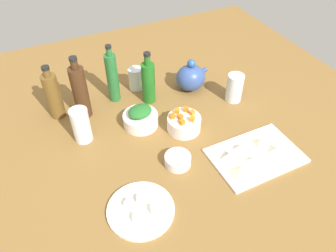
{
  "coord_description": "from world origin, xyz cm",
  "views": [
    {
      "loc": [
        -38.8,
        -83.12,
        92.3
      ],
      "look_at": [
        0.0,
        0.0,
        8.0
      ],
      "focal_mm": 34.95,
      "sensor_mm": 36.0,
      "label": 1
    }
  ],
  "objects_px": {
    "bottle_2": "(148,82)",
    "drinking_glass_0": "(135,79)",
    "bowl_carrots": "(184,124)",
    "bottle_3": "(80,92)",
    "bowl_small_side": "(178,160)",
    "bottle_0": "(53,95)",
    "bottle_1": "(112,77)",
    "plate_tofu": "(141,210)",
    "teapot": "(191,77)",
    "cutting_board": "(256,156)",
    "drinking_glass_2": "(235,88)",
    "drinking_glass_1": "(81,125)",
    "bowl_greens": "(141,120)"
  },
  "relations": [
    {
      "from": "bottle_1",
      "to": "bottle_0",
      "type": "bearing_deg",
      "value": -178.33
    },
    {
      "from": "bottle_1",
      "to": "bottle_3",
      "type": "bearing_deg",
      "value": -161.83
    },
    {
      "from": "cutting_board",
      "to": "drinking_glass_2",
      "type": "xyz_separation_m",
      "value": [
        0.11,
        0.32,
        0.06
      ]
    },
    {
      "from": "bottle_2",
      "to": "drinking_glass_2",
      "type": "xyz_separation_m",
      "value": [
        0.34,
        -0.15,
        -0.04
      ]
    },
    {
      "from": "bottle_2",
      "to": "drinking_glass_0",
      "type": "height_order",
      "value": "bottle_2"
    },
    {
      "from": "bottle_0",
      "to": "plate_tofu",
      "type": "bearing_deg",
      "value": -76.34
    },
    {
      "from": "bottle_2",
      "to": "drinking_glass_2",
      "type": "bearing_deg",
      "value": -24.13
    },
    {
      "from": "teapot",
      "to": "bottle_0",
      "type": "relative_size",
      "value": 0.65
    },
    {
      "from": "bowl_small_side",
      "to": "drinking_glass_2",
      "type": "distance_m",
      "value": 0.46
    },
    {
      "from": "bowl_small_side",
      "to": "drinking_glass_0",
      "type": "xyz_separation_m",
      "value": [
        0.03,
        0.49,
        0.03
      ]
    },
    {
      "from": "bowl_carrots",
      "to": "teapot",
      "type": "bearing_deg",
      "value": 56.82
    },
    {
      "from": "teapot",
      "to": "bowl_greens",
      "type": "bearing_deg",
      "value": -155.64
    },
    {
      "from": "bowl_greens",
      "to": "bottle_1",
      "type": "xyz_separation_m",
      "value": [
        -0.04,
        0.21,
        0.09
      ]
    },
    {
      "from": "bottle_2",
      "to": "drinking_glass_0",
      "type": "xyz_separation_m",
      "value": [
        -0.02,
        0.11,
        -0.05
      ]
    },
    {
      "from": "bowl_greens",
      "to": "bottle_1",
      "type": "relative_size",
      "value": 0.53
    },
    {
      "from": "teapot",
      "to": "bottle_2",
      "type": "xyz_separation_m",
      "value": [
        -0.2,
        0.0,
        0.04
      ]
    },
    {
      "from": "cutting_board",
      "to": "bowl_greens",
      "type": "distance_m",
      "value": 0.46
    },
    {
      "from": "bottle_3",
      "to": "bowl_small_side",
      "type": "bearing_deg",
      "value": -60.63
    },
    {
      "from": "bottle_0",
      "to": "bowl_small_side",
      "type": "bearing_deg",
      "value": -53.69
    },
    {
      "from": "bottle_3",
      "to": "bottle_1",
      "type": "bearing_deg",
      "value": 18.17
    },
    {
      "from": "bowl_carrots",
      "to": "drinking_glass_1",
      "type": "distance_m",
      "value": 0.39
    },
    {
      "from": "bowl_carrots",
      "to": "teapot",
      "type": "distance_m",
      "value": 0.28
    },
    {
      "from": "bowl_small_side",
      "to": "bottle_0",
      "type": "distance_m",
      "value": 0.57
    },
    {
      "from": "plate_tofu",
      "to": "drinking_glass_0",
      "type": "distance_m",
      "value": 0.66
    },
    {
      "from": "cutting_board",
      "to": "bottle_0",
      "type": "xyz_separation_m",
      "value": [
        -0.61,
        0.54,
        0.1
      ]
    },
    {
      "from": "plate_tofu",
      "to": "bowl_carrots",
      "type": "xyz_separation_m",
      "value": [
        0.29,
        0.28,
        0.02
      ]
    },
    {
      "from": "bowl_carrots",
      "to": "plate_tofu",
      "type": "bearing_deg",
      "value": -136.46
    },
    {
      "from": "bowl_small_side",
      "to": "drinking_glass_0",
      "type": "distance_m",
      "value": 0.5
    },
    {
      "from": "cutting_board",
      "to": "bottle_2",
      "type": "distance_m",
      "value": 0.53
    },
    {
      "from": "bowl_carrots",
      "to": "bottle_1",
      "type": "height_order",
      "value": "bottle_1"
    },
    {
      "from": "bowl_small_side",
      "to": "drinking_glass_1",
      "type": "bearing_deg",
      "value": 135.42
    },
    {
      "from": "drinking_glass_0",
      "to": "drinking_glass_2",
      "type": "height_order",
      "value": "drinking_glass_2"
    },
    {
      "from": "bottle_2",
      "to": "bowl_carrots",
      "type": "bearing_deg",
      "value": -77.09
    },
    {
      "from": "bowl_greens",
      "to": "bottle_3",
      "type": "bearing_deg",
      "value": 139.77
    },
    {
      "from": "bottle_2",
      "to": "drinking_glass_0",
      "type": "distance_m",
      "value": 0.12
    },
    {
      "from": "cutting_board",
      "to": "drinking_glass_1",
      "type": "height_order",
      "value": "drinking_glass_1"
    },
    {
      "from": "drinking_glass_0",
      "to": "bowl_greens",
      "type": "bearing_deg",
      "value": -106.26
    },
    {
      "from": "bowl_carrots",
      "to": "bottle_3",
      "type": "relative_size",
      "value": 0.49
    },
    {
      "from": "cutting_board",
      "to": "bottle_0",
      "type": "height_order",
      "value": "bottle_0"
    },
    {
      "from": "bowl_carrots",
      "to": "bottle_3",
      "type": "distance_m",
      "value": 0.43
    },
    {
      "from": "drinking_glass_2",
      "to": "bottle_2",
      "type": "bearing_deg",
      "value": 155.87
    },
    {
      "from": "bottle_0",
      "to": "bottle_1",
      "type": "bearing_deg",
      "value": 1.67
    },
    {
      "from": "bowl_greens",
      "to": "teapot",
      "type": "xyz_separation_m",
      "value": [
        0.3,
        0.13,
        0.04
      ]
    },
    {
      "from": "cutting_board",
      "to": "bowl_greens",
      "type": "xyz_separation_m",
      "value": [
        -0.32,
        0.34,
        0.02
      ]
    },
    {
      "from": "cutting_board",
      "to": "drinking_glass_0",
      "type": "distance_m",
      "value": 0.63
    },
    {
      "from": "plate_tofu",
      "to": "drinking_glass_2",
      "type": "relative_size",
      "value": 1.71
    },
    {
      "from": "bottle_2",
      "to": "bowl_greens",
      "type": "bearing_deg",
      "value": -124.39
    },
    {
      "from": "teapot",
      "to": "bottle_0",
      "type": "height_order",
      "value": "bottle_0"
    },
    {
      "from": "cutting_board",
      "to": "bottle_3",
      "type": "xyz_separation_m",
      "value": [
        -0.51,
        0.5,
        0.11
      ]
    },
    {
      "from": "bottle_3",
      "to": "bowl_greens",
      "type": "bearing_deg",
      "value": -40.23
    }
  ]
}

